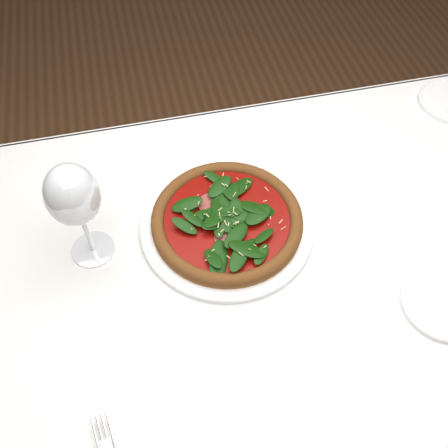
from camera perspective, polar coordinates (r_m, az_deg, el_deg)
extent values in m
plane|color=brown|center=(1.63, 3.06, -17.47)|extent=(6.00, 6.00, 0.00)
cube|color=silver|center=(0.96, 4.94, -3.64)|extent=(1.20, 0.80, 0.04)
cylinder|color=#47311C|center=(1.48, -20.59, -4.34)|extent=(0.06, 0.06, 0.71)
cylinder|color=#47311C|center=(1.62, 19.16, 3.08)|extent=(0.06, 0.06, 0.71)
cube|color=silver|center=(1.28, -0.37, 9.09)|extent=(1.20, 0.01, 0.22)
cylinder|color=white|center=(0.97, 0.33, -0.11)|extent=(0.34, 0.34, 0.01)
torus|color=white|center=(0.97, 0.34, 0.02)|extent=(0.34, 0.34, 0.01)
cylinder|color=brown|center=(0.96, 0.34, 0.26)|extent=(0.38, 0.38, 0.01)
torus|color=#9E5924|center=(0.96, 0.34, 0.53)|extent=(0.38, 0.38, 0.03)
cylinder|color=#8C0705|center=(0.96, 0.34, 0.53)|extent=(0.31, 0.31, 0.00)
cylinder|color=#96433C|center=(0.95, 0.34, 0.67)|extent=(0.28, 0.28, 0.00)
ellipsoid|color=#123D0B|center=(0.94, 0.34, 1.02)|extent=(0.30, 0.30, 0.02)
cylinder|color=beige|center=(0.94, 0.35, 1.23)|extent=(0.28, 0.28, 0.00)
cylinder|color=white|center=(0.97, -14.69, -2.82)|extent=(0.08, 0.08, 0.00)
cylinder|color=white|center=(0.93, -15.42, -0.88)|extent=(0.01, 0.01, 0.11)
ellipsoid|color=white|center=(0.85, -16.94, 3.17)|extent=(0.09, 0.09, 0.12)
cube|color=silver|center=(0.82, -13.67, -22.12)|extent=(0.04, 0.06, 0.00)
cylinder|color=white|center=(0.96, 23.75, -8.31)|extent=(0.15, 0.15, 0.01)
torus|color=white|center=(0.96, 23.82, -8.22)|extent=(0.15, 0.15, 0.01)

